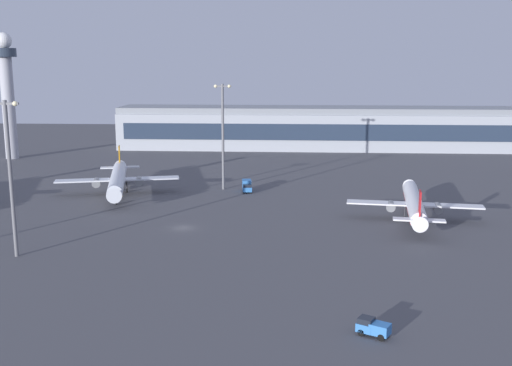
{
  "coord_description": "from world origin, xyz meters",
  "views": [
    {
      "loc": [
        22.73,
        -123.22,
        34.52
      ],
      "look_at": [
        13.55,
        28.81,
        4.0
      ],
      "focal_mm": 43.18,
      "sensor_mm": 36.0,
      "label": 1
    }
  ],
  "objects": [
    {
      "name": "control_tower",
      "position": [
        -77.24,
        88.26,
        25.15
      ],
      "size": [
        8.0,
        8.0,
        43.86
      ],
      "color": "#A8A8B2",
      "rests_on": "ground"
    },
    {
      "name": "airplane_near_gate",
      "position": [
        -22.79,
        31.67,
        3.98
      ],
      "size": [
        31.83,
        40.59,
        10.53
      ],
      "rotation": [
        0.0,
        0.0,
        3.38
      ],
      "color": "silver",
      "rests_on": "ground"
    },
    {
      "name": "cargo_loader",
      "position": [
        33.16,
        -49.39,
        1.18
      ],
      "size": [
        4.57,
        3.71,
        2.25
      ],
      "rotation": [
        0.0,
        0.0,
        1.07
      ],
      "color": "#3372BF",
      "rests_on": "ground"
    },
    {
      "name": "terminal_building",
      "position": [
        35.23,
        120.26,
        8.09
      ],
      "size": [
        161.67,
        22.4,
        16.4
      ],
      "color": "#9EA3AD",
      "rests_on": "ground"
    },
    {
      "name": "apron_light_west",
      "position": [
        -26.45,
        -20.51,
        15.77
      ],
      "size": [
        4.8,
        0.9,
        27.81
      ],
      "color": "slate",
      "rests_on": "ground"
    },
    {
      "name": "ground_plane",
      "position": [
        0.0,
        0.0,
        0.0
      ],
      "size": [
        416.0,
        416.0,
        0.0
      ],
      "primitive_type": "plane",
      "color": "#4C4C51"
    },
    {
      "name": "apron_light_central",
      "position": [
        4.01,
        39.62,
        16.04
      ],
      "size": [
        4.8,
        0.9,
        28.33
      ],
      "color": "slate",
      "rests_on": "ground"
    },
    {
      "name": "catering_truck",
      "position": [
        10.64,
        36.8,
        1.58
      ],
      "size": [
        3.01,
        5.89,
        3.05
      ],
      "rotation": [
        0.0,
        0.0,
        3.26
      ],
      "color": "#3372BF",
      "rests_on": "ground"
    },
    {
      "name": "airplane_taxiway_distant",
      "position": [
        49.44,
        9.89,
        3.65
      ],
      "size": [
        29.36,
        37.61,
        9.65
      ],
      "rotation": [
        0.0,
        0.0,
        -0.13
      ],
      "color": "white",
      "rests_on": "ground"
    }
  ]
}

